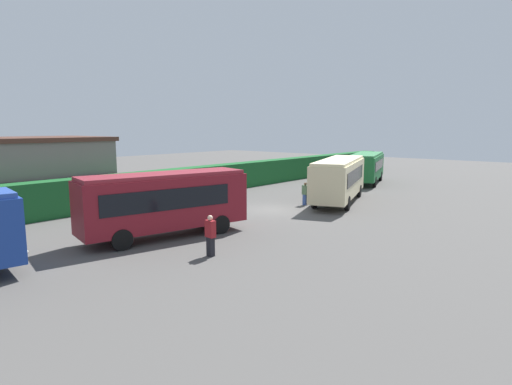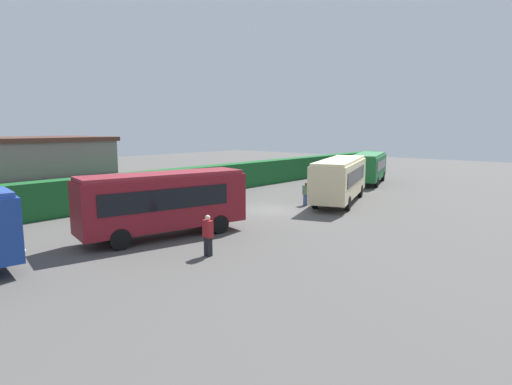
{
  "view_description": "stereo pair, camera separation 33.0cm",
  "coord_description": "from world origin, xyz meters",
  "px_view_note": "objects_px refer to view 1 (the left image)",
  "views": [
    {
      "loc": [
        -22.87,
        -17.64,
        5.57
      ],
      "look_at": [
        -1.83,
        -0.08,
        1.42
      ],
      "focal_mm": 30.1,
      "sensor_mm": 36.0,
      "label": 1
    },
    {
      "loc": [
        -22.65,
        -17.89,
        5.57
      ],
      "look_at": [
        -1.83,
        -0.08,
        1.42
      ],
      "focal_mm": 30.1,
      "sensor_mm": 36.0,
      "label": 2
    }
  ],
  "objects_px": {
    "bus_maroon": "(165,201)",
    "bus_green": "(366,166)",
    "bus_cream": "(339,178)",
    "person_left": "(210,235)",
    "person_center": "(305,193)",
    "traffic_cone": "(146,209)"
  },
  "relations": [
    {
      "from": "bus_green",
      "to": "person_left",
      "type": "height_order",
      "value": "bus_green"
    },
    {
      "from": "traffic_cone",
      "to": "bus_green",
      "type": "bearing_deg",
      "value": -9.72
    },
    {
      "from": "bus_maroon",
      "to": "person_center",
      "type": "bearing_deg",
      "value": 11.83
    },
    {
      "from": "person_center",
      "to": "bus_green",
      "type": "bearing_deg",
      "value": -164.44
    },
    {
      "from": "bus_maroon",
      "to": "bus_cream",
      "type": "distance_m",
      "value": 15.05
    },
    {
      "from": "bus_maroon",
      "to": "bus_green",
      "type": "distance_m",
      "value": 26.72
    },
    {
      "from": "person_center",
      "to": "traffic_cone",
      "type": "height_order",
      "value": "person_center"
    },
    {
      "from": "person_left",
      "to": "traffic_cone",
      "type": "height_order",
      "value": "person_left"
    },
    {
      "from": "bus_cream",
      "to": "bus_green",
      "type": "bearing_deg",
      "value": -3.02
    },
    {
      "from": "bus_cream",
      "to": "person_center",
      "type": "xyz_separation_m",
      "value": [
        -2.64,
        1.26,
        -1.0
      ]
    },
    {
      "from": "bus_maroon",
      "to": "person_left",
      "type": "height_order",
      "value": "bus_maroon"
    },
    {
      "from": "bus_green",
      "to": "person_left",
      "type": "bearing_deg",
      "value": 173.98
    },
    {
      "from": "bus_cream",
      "to": "bus_green",
      "type": "distance_m",
      "value": 12.19
    },
    {
      "from": "bus_maroon",
      "to": "bus_green",
      "type": "relative_size",
      "value": 0.99
    },
    {
      "from": "bus_green",
      "to": "person_left",
      "type": "relative_size",
      "value": 4.92
    },
    {
      "from": "person_center",
      "to": "bus_cream",
      "type": "bearing_deg",
      "value": 161.6
    },
    {
      "from": "person_left",
      "to": "bus_green",
      "type": "bearing_deg",
      "value": -161.42
    },
    {
      "from": "bus_cream",
      "to": "traffic_cone",
      "type": "distance_m",
      "value": 14.2
    },
    {
      "from": "bus_cream",
      "to": "bus_green",
      "type": "relative_size",
      "value": 1.13
    },
    {
      "from": "bus_cream",
      "to": "person_center",
      "type": "relative_size",
      "value": 6.12
    },
    {
      "from": "person_left",
      "to": "person_center",
      "type": "bearing_deg",
      "value": -157.62
    },
    {
      "from": "bus_green",
      "to": "traffic_cone",
      "type": "height_order",
      "value": "bus_green"
    }
  ]
}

